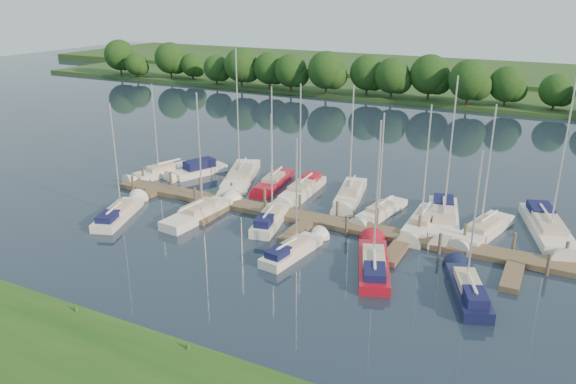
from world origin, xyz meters
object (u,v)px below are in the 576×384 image
at_px(dock, 308,222).
at_px(sailboat_s_2, 271,220).
at_px(motorboat, 198,171).
at_px(sailboat_n_5, 350,196).
at_px(sailboat_n_0, 161,173).

distance_m(dock, sailboat_s_2, 3.05).
xyz_separation_m(dock, motorboat, (-15.68, 6.54, 0.18)).
height_order(dock, motorboat, motorboat).
bearing_deg(sailboat_s_2, motorboat, 135.64).
relative_size(dock, motorboat, 6.08).
bearing_deg(motorboat, sailboat_n_5, -155.08).
xyz_separation_m(sailboat_n_5, sailboat_s_2, (-3.62, -8.49, 0.06)).
bearing_deg(dock, sailboat_n_5, 82.55).
height_order(dock, sailboat_n_0, sailboat_n_0).
height_order(sailboat_n_5, sailboat_s_2, sailboat_n_5).
relative_size(motorboat, sailboat_n_5, 0.60).
distance_m(sailboat_n_0, sailboat_s_2, 17.25).
relative_size(dock, sailboat_n_5, 3.67).
distance_m(dock, sailboat_n_5, 7.12).
bearing_deg(dock, motorboat, 157.35).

